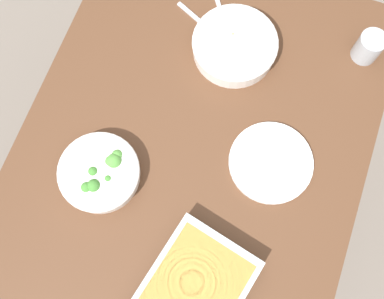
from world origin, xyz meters
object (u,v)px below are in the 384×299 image
object	(u,v)px
broccoli_bowl	(100,173)
drink_cup	(368,48)
baking_dish	(192,293)
side_plate	(271,162)
spoon_by_stew	(207,27)
stew_bowl	(235,46)

from	to	relation	value
broccoli_bowl	drink_cup	distance (m)	0.79
baking_dish	side_plate	xyz separation A→B (m)	(0.37, -0.08, -0.03)
broccoli_bowl	baking_dish	size ratio (longest dim) A/B	0.61
baking_dish	spoon_by_stew	bearing A→B (deg)	16.27
baking_dish	spoon_by_stew	distance (m)	0.72
stew_bowl	drink_cup	distance (m)	0.36
spoon_by_stew	stew_bowl	bearing A→B (deg)	-114.44
drink_cup	spoon_by_stew	world-z (taller)	drink_cup
broccoli_bowl	side_plate	xyz separation A→B (m)	(0.18, -0.40, -0.02)
broccoli_bowl	spoon_by_stew	size ratio (longest dim) A/B	1.24
drink_cup	spoon_by_stew	bearing A→B (deg)	99.01
drink_cup	baking_dish	bearing A→B (deg)	162.74
broccoli_bowl	baking_dish	xyz separation A→B (m)	(-0.20, -0.32, 0.00)
stew_bowl	baking_dish	size ratio (longest dim) A/B	0.69
side_plate	stew_bowl	bearing A→B (deg)	35.00
stew_bowl	broccoli_bowl	size ratio (longest dim) A/B	1.13
stew_bowl	drink_cup	xyz separation A→B (m)	(0.11, -0.34, 0.01)
drink_cup	side_plate	size ratio (longest dim) A/B	0.39
stew_bowl	spoon_by_stew	size ratio (longest dim) A/B	1.41
stew_bowl	broccoli_bowl	distance (m)	0.50
broccoli_bowl	spoon_by_stew	world-z (taller)	broccoli_bowl
drink_cup	side_plate	distance (m)	0.42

